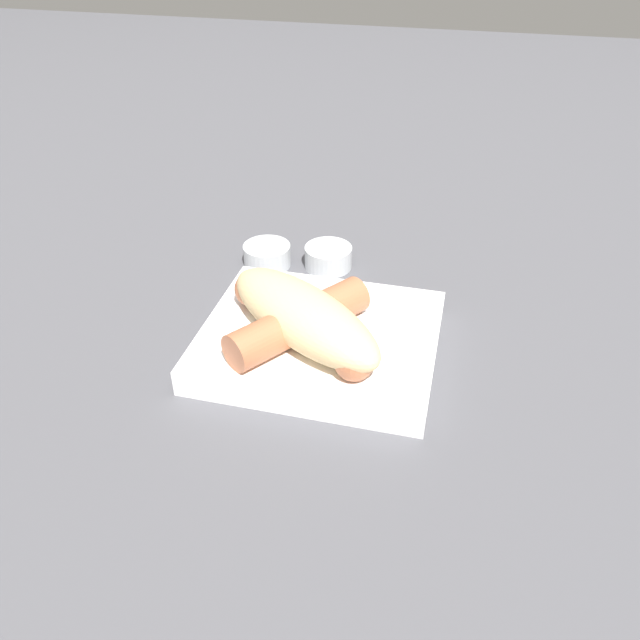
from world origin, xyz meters
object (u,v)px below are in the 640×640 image
(sausage, at_px, (299,322))
(condiment_cup_near, at_px, (328,258))
(food_tray, at_px, (320,340))
(bread_roll, at_px, (303,316))
(condiment_cup_far, at_px, (267,256))

(sausage, bearing_deg, condiment_cup_near, -85.50)
(food_tray, relative_size, condiment_cup_near, 3.99)
(bread_roll, relative_size, condiment_cup_near, 3.49)
(bread_roll, distance_m, condiment_cup_far, 0.18)
(condiment_cup_near, bearing_deg, bread_roll, 95.67)
(condiment_cup_near, bearing_deg, food_tray, 100.46)
(bread_roll, bearing_deg, sausage, 15.06)
(condiment_cup_near, relative_size, condiment_cup_far, 1.00)
(condiment_cup_near, height_order, condiment_cup_far, same)
(sausage, height_order, condiment_cup_far, sausage)
(condiment_cup_far, bearing_deg, condiment_cup_near, -169.54)
(sausage, xyz_separation_m, condiment_cup_far, (0.08, -0.15, -0.03))
(food_tray, relative_size, sausage, 1.42)
(food_tray, height_order, bread_roll, bread_roll)
(sausage, xyz_separation_m, condiment_cup_near, (0.01, -0.16, -0.03))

